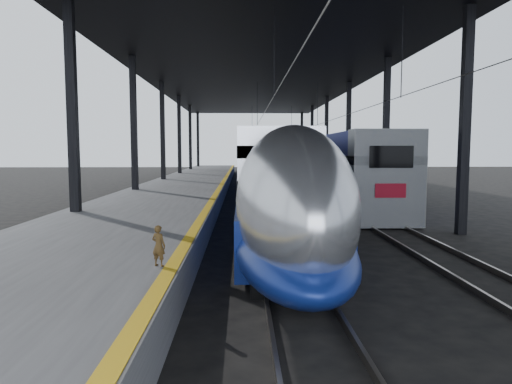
{
  "coord_description": "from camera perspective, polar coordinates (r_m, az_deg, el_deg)",
  "views": [
    {
      "loc": [
        0.76,
        -13.0,
        3.39
      ],
      "look_at": [
        1.21,
        2.17,
        2.0
      ],
      "focal_mm": 32.0,
      "sensor_mm": 36.0,
      "label": 1
    }
  ],
  "objects": [
    {
      "name": "ground",
      "position": [
        13.45,
        -4.96,
        -9.38
      ],
      "size": [
        160.0,
        160.0,
        0.0
      ],
      "primitive_type": "plane",
      "color": "black",
      "rests_on": "ground"
    },
    {
      "name": "platform",
      "position": [
        33.4,
        -9.03,
        0.21
      ],
      "size": [
        6.0,
        80.0,
        1.0
      ],
      "primitive_type": "cube",
      "color": "#4C4C4F",
      "rests_on": "ground"
    },
    {
      "name": "yellow_strip",
      "position": [
        33.11,
        -4.23,
        1.1
      ],
      "size": [
        0.3,
        80.0,
        0.01
      ],
      "primitive_type": "cube",
      "color": "gold",
      "rests_on": "platform"
    },
    {
      "name": "rails",
      "position": [
        33.37,
        4.73,
        -0.47
      ],
      "size": [
        6.52,
        80.0,
        0.16
      ],
      "color": "slate",
      "rests_on": "ground"
    },
    {
      "name": "canopy",
      "position": [
        33.51,
        0.27,
        15.08
      ],
      "size": [
        18.0,
        75.0,
        9.47
      ],
      "color": "black",
      "rests_on": "ground"
    },
    {
      "name": "tgv_train",
      "position": [
        38.9,
        0.12,
        3.11
      ],
      "size": [
        2.9,
        65.2,
        4.15
      ],
      "color": "silver",
      "rests_on": "ground"
    },
    {
      "name": "second_train",
      "position": [
        46.7,
        5.98,
        3.73
      ],
      "size": [
        3.12,
        56.05,
        4.29
      ],
      "color": "navy",
      "rests_on": "ground"
    },
    {
      "name": "child",
      "position": [
        9.68,
        -12.08,
        -6.58
      ],
      "size": [
        0.37,
        0.32,
        0.86
      ],
      "primitive_type": "imported",
      "rotation": [
        0.0,
        0.0,
        2.71
      ],
      "color": "#493518",
      "rests_on": "platform"
    }
  ]
}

